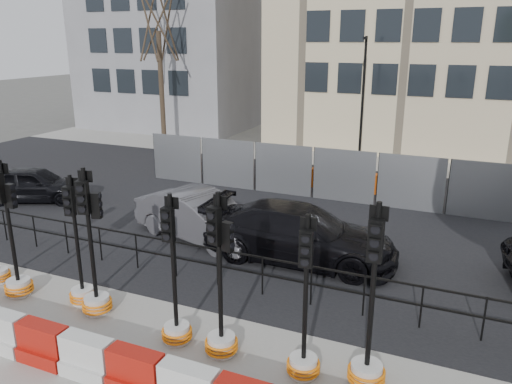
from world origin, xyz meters
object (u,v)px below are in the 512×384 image
at_px(traffic_signal_d, 95,281).
at_px(traffic_signal_h, 368,350).
at_px(car_c, 300,234).
at_px(car_a, 34,184).

distance_m(traffic_signal_d, traffic_signal_h, 5.98).
distance_m(traffic_signal_h, car_c, 5.30).
bearing_deg(traffic_signal_d, car_a, 128.72).
distance_m(traffic_signal_d, car_c, 5.51).
bearing_deg(traffic_signal_h, traffic_signal_d, 177.77).
relative_size(traffic_signal_d, car_c, 0.62).
bearing_deg(car_c, traffic_signal_d, 142.93).
bearing_deg(car_c, traffic_signal_h, -149.88).
bearing_deg(traffic_signal_d, traffic_signal_h, -15.81).
xyz_separation_m(traffic_signal_h, car_a, (-13.59, 5.52, -0.04)).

